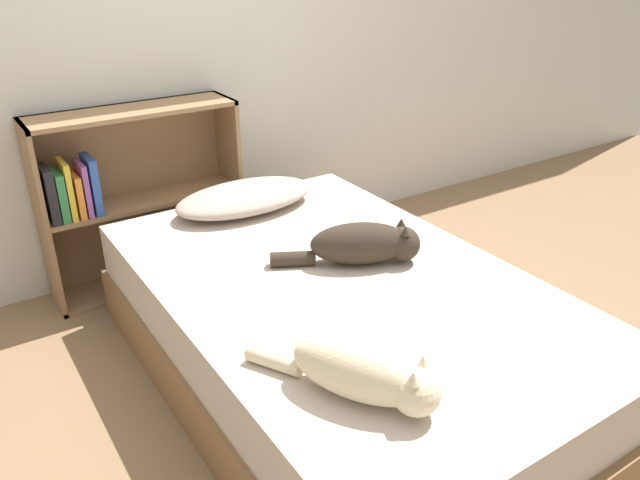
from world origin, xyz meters
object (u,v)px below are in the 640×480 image
cat_light (365,374)px  bookshelf (131,196)px  bed (342,333)px  pillow (245,197)px  cat_dark (366,244)px

cat_light → bookshelf: bookshelf is taller
bed → pillow: (0.01, 0.76, 0.28)m
bed → bookshelf: bookshelf is taller
cat_dark → bookshelf: size_ratio=0.56×
bed → pillow: bearing=89.2°
pillow → cat_light: bearing=-103.8°
pillow → bookshelf: bearing=132.2°
bed → pillow: size_ratio=3.02×
cat_light → bookshelf: (-0.06, 1.72, -0.07)m
bed → cat_light: size_ratio=3.77×
bed → cat_dark: cat_dark is taller
cat_dark → cat_light: bearing=-99.3°
bookshelf → cat_light: bearing=-87.9°
cat_dark → bookshelf: bookshelf is taller
pillow → bookshelf: (-0.38, 0.42, -0.05)m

